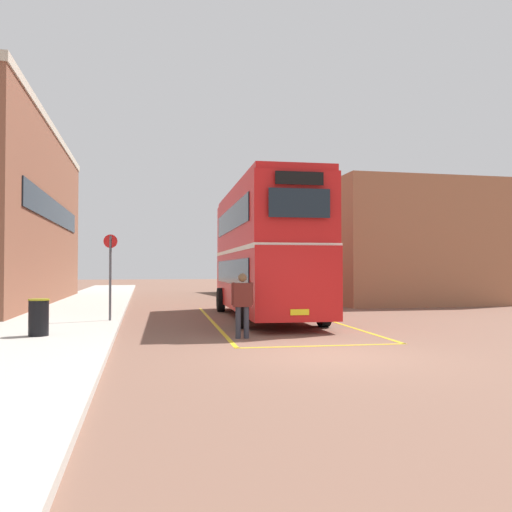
{
  "coord_description": "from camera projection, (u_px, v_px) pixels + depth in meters",
  "views": [
    {
      "loc": [
        -3.83,
        -10.72,
        1.81
      ],
      "look_at": [
        0.76,
        10.91,
        2.33
      ],
      "focal_mm": 37.66,
      "sensor_mm": 36.0,
      "label": 1
    }
  ],
  "objects": [
    {
      "name": "ground_plane",
      "position": [
        225.0,
        307.0,
        25.31
      ],
      "size": [
        135.6,
        135.6,
        0.0
      ],
      "primitive_type": "plane",
      "color": "brown"
    },
    {
      "name": "sidewalk_left",
      "position": [
        87.0,
        304.0,
        26.31
      ],
      "size": [
        4.0,
        57.6,
        0.14
      ],
      "primitive_type": "cube",
      "color": "#B2ADA3",
      "rests_on": "ground"
    },
    {
      "name": "depot_building_right",
      "position": [
        372.0,
        247.0,
        32.42
      ],
      "size": [
        8.55,
        14.96,
        6.27
      ],
      "color": "#9E6647",
      "rests_on": "ground"
    },
    {
      "name": "double_decker_bus",
      "position": [
        264.0,
        250.0,
        19.64
      ],
      "size": [
        3.1,
        10.4,
        4.75
      ],
      "color": "black",
      "rests_on": "ground"
    },
    {
      "name": "single_deck_bus",
      "position": [
        250.0,
        271.0,
        38.17
      ],
      "size": [
        3.48,
        9.16,
        3.02
      ],
      "color": "black",
      "rests_on": "ground"
    },
    {
      "name": "pedestrian_boarding",
      "position": [
        242.0,
        301.0,
        13.91
      ],
      "size": [
        0.57,
        0.25,
        1.69
      ],
      "color": "#2D2D38",
      "rests_on": "ground"
    },
    {
      "name": "litter_bin",
      "position": [
        39.0,
        317.0,
        13.32
      ],
      "size": [
        0.51,
        0.51,
        0.92
      ],
      "color": "black",
      "rests_on": "sidewalk_left"
    },
    {
      "name": "bus_stop_sign",
      "position": [
        110.0,
        269.0,
        17.34
      ],
      "size": [
        0.44,
        0.1,
        2.78
      ],
      "color": "#4C4C51",
      "rests_on": "sidewalk_left"
    },
    {
      "name": "bay_marking_yellow",
      "position": [
        276.0,
        323.0,
        17.7
      ],
      "size": [
        4.65,
        12.47,
        0.01
      ],
      "color": "gold",
      "rests_on": "ground"
    }
  ]
}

